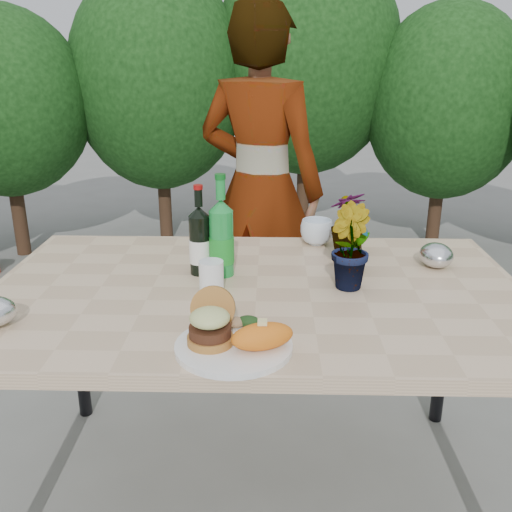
{
  "coord_description": "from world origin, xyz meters",
  "views": [
    {
      "loc": [
        0.04,
        -1.57,
        1.41
      ],
      "look_at": [
        0.0,
        -0.08,
        0.88
      ],
      "focal_mm": 40.0,
      "sensor_mm": 36.0,
      "label": 1
    }
  ],
  "objects_px": {
    "patio_table": "(257,305)",
    "person": "(261,190)",
    "wine_bottle": "(200,242)",
    "dinner_plate": "(234,346)"
  },
  "relations": [
    {
      "from": "patio_table",
      "to": "person",
      "type": "height_order",
      "value": "person"
    },
    {
      "from": "patio_table",
      "to": "wine_bottle",
      "type": "distance_m",
      "value": 0.27
    },
    {
      "from": "dinner_plate",
      "to": "wine_bottle",
      "type": "bearing_deg",
      "value": 105.45
    },
    {
      "from": "dinner_plate",
      "to": "person",
      "type": "bearing_deg",
      "value": 88.48
    },
    {
      "from": "wine_bottle",
      "to": "patio_table",
      "type": "bearing_deg",
      "value": -22.47
    },
    {
      "from": "patio_table",
      "to": "person",
      "type": "distance_m",
      "value": 1.0
    },
    {
      "from": "patio_table",
      "to": "wine_bottle",
      "type": "xyz_separation_m",
      "value": [
        -0.18,
        0.12,
        0.16
      ]
    },
    {
      "from": "wine_bottle",
      "to": "dinner_plate",
      "type": "bearing_deg",
      "value": -64.08
    },
    {
      "from": "patio_table",
      "to": "dinner_plate",
      "type": "distance_m",
      "value": 0.38
    },
    {
      "from": "person",
      "to": "patio_table",
      "type": "bearing_deg",
      "value": 112.72
    }
  ]
}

